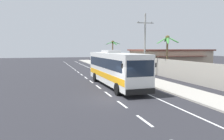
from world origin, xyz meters
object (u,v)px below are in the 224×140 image
Objects in this scene: coach_bus_foreground at (115,68)px; palm_second at (167,46)px; palm_nearest at (113,47)px; utility_pole_mid at (145,43)px; roadside_building at (170,60)px; motorcycle_beside_bus at (110,70)px; pedestrian_near_kerb at (120,66)px.

palm_second is (8.92, 4.76, 2.32)m from coach_bus_foreground.
palm_nearest is 16.98m from palm_second.
roadside_building is at bearing 36.28° from utility_pole_mid.
utility_pole_mid is 9.85m from roadside_building.
motorcycle_beside_bus is at bearing 152.27° from utility_pole_mid.
palm_second reaches higher than coach_bus_foreground.
utility_pole_mid is at bearing -88.16° from palm_nearest.
utility_pole_mid reaches higher than coach_bus_foreground.
coach_bus_foreground is 6.30× the size of motorcycle_beside_bus.
coach_bus_foreground reaches higher than motorcycle_beside_bus.
coach_bus_foreground is at bearing -103.24° from motorcycle_beside_bus.
pedestrian_near_kerb is 9.95m from palm_second.
palm_second is at bearing 28.07° from coach_bus_foreground.
palm_nearest reaches higher than pedestrian_near_kerb.
roadside_building is (7.62, 5.60, -2.75)m from utility_pole_mid.
motorcycle_beside_bus is 12.64m from roadside_building.
coach_bus_foreground is 0.91× the size of roadside_building.
coach_bus_foreground reaches higher than pedestrian_near_kerb.
coach_bus_foreground is 19.36m from roadside_building.
roadside_building is at bearing 14.81° from motorcycle_beside_bus.
roadside_building is at bearing 41.79° from coach_bus_foreground.
coach_bus_foreground is 1.40× the size of utility_pole_mid.
roadside_building reaches higher than motorcycle_beside_bus.
palm_nearest is at bearing 91.84° from utility_pole_mid.
motorcycle_beside_bus is 1.26× the size of pedestrian_near_kerb.
utility_pole_mid is 3.33m from palm_second.
utility_pole_mid is at bearing 129.62° from palm_second.
palm_nearest is at bearing 111.33° from pedestrian_near_kerb.
palm_nearest is 12.04m from roadside_building.
utility_pole_mid is at bearing 47.00° from coach_bus_foreground.
coach_bus_foreground is at bearing -151.93° from palm_second.
motorcycle_beside_bus is 4.64m from pedestrian_near_kerb.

